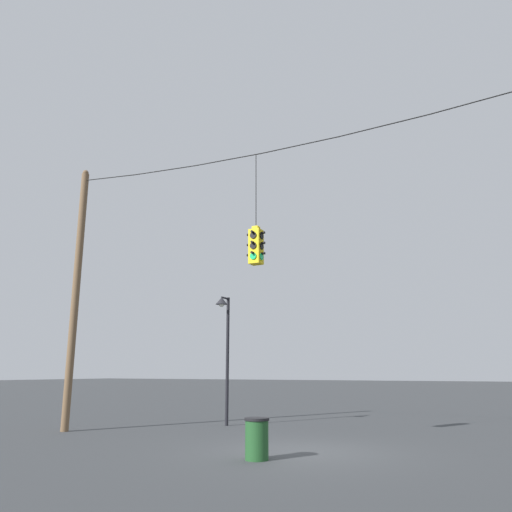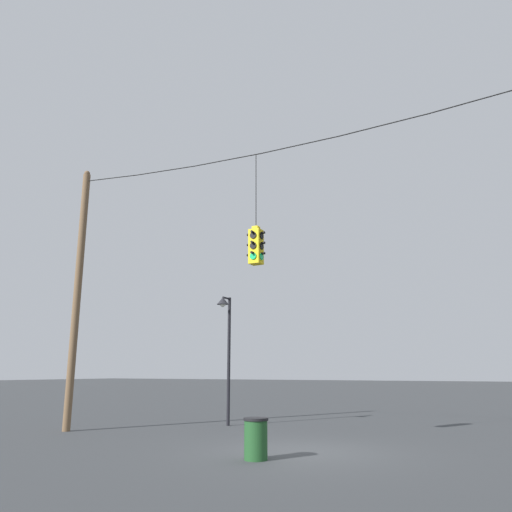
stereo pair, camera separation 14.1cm
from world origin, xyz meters
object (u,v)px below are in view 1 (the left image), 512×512
object	(u,v)px
utility_pole_left	(76,293)
trash_bin	(257,439)
traffic_light_near_left_pole	(256,246)
street_lamp	(225,331)

from	to	relation	value
utility_pole_left	trash_bin	bearing A→B (deg)	-13.57
traffic_light_near_left_pole	trash_bin	bearing A→B (deg)	-62.51
utility_pole_left	traffic_light_near_left_pole	bearing A→B (deg)	-0.00
utility_pole_left	traffic_light_near_left_pole	size ratio (longest dim) A/B	2.70
traffic_light_near_left_pole	utility_pole_left	bearing A→B (deg)	180.00
utility_pole_left	street_lamp	xyz separation A→B (m)	(3.85, 3.77, -1.18)
street_lamp	utility_pole_left	bearing A→B (deg)	-135.64
traffic_light_near_left_pole	trash_bin	xyz separation A→B (m)	(1.02, -1.96, -5.05)
trash_bin	utility_pole_left	bearing A→B (deg)	166.43
trash_bin	traffic_light_near_left_pole	bearing A→B (deg)	117.49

